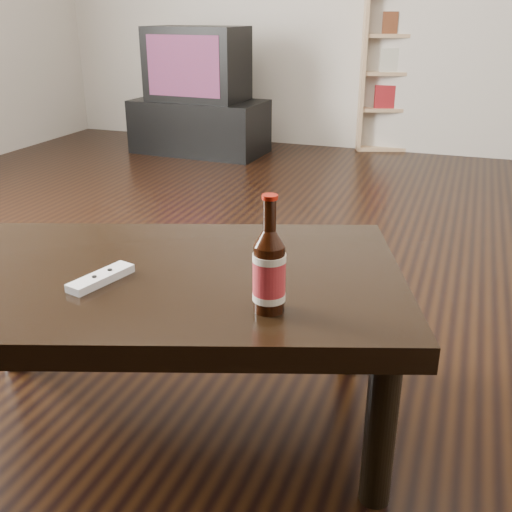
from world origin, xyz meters
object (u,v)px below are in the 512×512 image
(bookshelf, at_px, (399,69))
(remote, at_px, (101,278))
(coffee_table, at_px, (158,293))
(tv_stand, at_px, (200,127))
(tv, at_px, (197,64))
(beer_bottle, at_px, (269,271))

(bookshelf, xyz_separation_m, remote, (-0.19, -3.97, -0.16))
(bookshelf, bearing_deg, coffee_table, -109.34)
(tv_stand, relative_size, bookshelf, 0.85)
(tv, bearing_deg, bookshelf, 29.62)
(coffee_table, bearing_deg, remote, -133.73)
(coffee_table, relative_size, remote, 7.57)
(bookshelf, bearing_deg, tv, -171.47)
(coffee_table, bearing_deg, tv, 113.07)
(beer_bottle, bearing_deg, coffee_table, 162.96)
(tv_stand, bearing_deg, tv, -90.00)
(tv, xyz_separation_m, beer_bottle, (1.68, -3.25, -0.13))
(tv, bearing_deg, coffee_table, -63.77)
(tv_stand, relative_size, beer_bottle, 3.93)
(tv_stand, height_order, tv, tv)
(tv, bearing_deg, tv_stand, 90.00)
(bookshelf, distance_m, remote, 3.98)
(remote, bearing_deg, tv_stand, 125.32)
(tv_stand, distance_m, tv, 0.48)
(bookshelf, height_order, coffee_table, bookshelf)
(bookshelf, height_order, remote, bookshelf)
(tv, xyz_separation_m, remote, (1.25, -3.25, -0.21))
(tv, distance_m, beer_bottle, 3.66)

